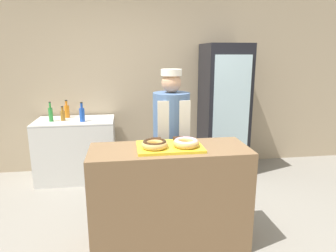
# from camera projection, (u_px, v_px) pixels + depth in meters

# --- Properties ---
(ground_plane) EXTENTS (14.00, 14.00, 0.00)m
(ground_plane) POSITION_uv_depth(u_px,v_px,m) (169.00, 242.00, 2.91)
(ground_plane) COLOR gray
(wall_back) EXTENTS (8.00, 0.06, 2.70)m
(wall_back) POSITION_uv_depth(u_px,v_px,m) (149.00, 82.00, 4.64)
(wall_back) COLOR tan
(wall_back) RESTS_ON ground_plane
(display_counter) EXTENTS (1.44, 0.55, 0.95)m
(display_counter) POSITION_uv_depth(u_px,v_px,m) (170.00, 197.00, 2.80)
(display_counter) COLOR brown
(display_counter) RESTS_ON ground_plane
(serving_tray) EXTENTS (0.58, 0.40, 0.02)m
(serving_tray) POSITION_uv_depth(u_px,v_px,m) (170.00, 147.00, 2.68)
(serving_tray) COLOR yellow
(serving_tray) RESTS_ON display_counter
(donut_chocolate_glaze) EXTENTS (0.23, 0.23, 0.07)m
(donut_chocolate_glaze) POSITION_uv_depth(u_px,v_px,m) (155.00, 144.00, 2.61)
(donut_chocolate_glaze) COLOR tan
(donut_chocolate_glaze) RESTS_ON serving_tray
(donut_light_glaze) EXTENTS (0.23, 0.23, 0.07)m
(donut_light_glaze) POSITION_uv_depth(u_px,v_px,m) (186.00, 142.00, 2.64)
(donut_light_glaze) COLOR tan
(donut_light_glaze) RESTS_ON serving_tray
(brownie_back_left) EXTENTS (0.10, 0.10, 0.03)m
(brownie_back_left) POSITION_uv_depth(u_px,v_px,m) (156.00, 140.00, 2.79)
(brownie_back_left) COLOR #382111
(brownie_back_left) RESTS_ON serving_tray
(brownie_back_right) EXTENTS (0.10, 0.10, 0.03)m
(brownie_back_right) POSITION_uv_depth(u_px,v_px,m) (179.00, 139.00, 2.82)
(brownie_back_right) COLOR #382111
(brownie_back_right) RESTS_ON serving_tray
(baker_person) EXTENTS (0.40, 0.40, 1.62)m
(baker_person) POSITION_uv_depth(u_px,v_px,m) (171.00, 140.00, 3.33)
(baker_person) COLOR #4C4C51
(baker_person) RESTS_ON ground_plane
(beverage_fridge) EXTENTS (0.63, 0.69, 1.92)m
(beverage_fridge) POSITION_uv_depth(u_px,v_px,m) (223.00, 110.00, 4.50)
(beverage_fridge) COLOR black
(beverage_fridge) RESTS_ON ground_plane
(chest_freezer) EXTENTS (1.09, 0.66, 0.87)m
(chest_freezer) POSITION_uv_depth(u_px,v_px,m) (77.00, 149.00, 4.32)
(chest_freezer) COLOR silver
(chest_freezer) RESTS_ON ground_plane
(bottle_green) EXTENTS (0.06, 0.06, 0.27)m
(bottle_green) POSITION_uv_depth(u_px,v_px,m) (51.00, 114.00, 4.10)
(bottle_green) COLOR #2D8C38
(bottle_green) RESTS_ON chest_freezer
(bottle_blue) EXTENTS (0.07, 0.07, 0.27)m
(bottle_blue) POSITION_uv_depth(u_px,v_px,m) (82.00, 114.00, 4.09)
(bottle_blue) COLOR #1E4CB2
(bottle_blue) RESTS_ON chest_freezer
(bottle_orange) EXTENTS (0.07, 0.07, 0.26)m
(bottle_orange) POSITION_uv_depth(u_px,v_px,m) (67.00, 111.00, 4.35)
(bottle_orange) COLOR orange
(bottle_orange) RESTS_ON chest_freezer
(bottle_amber) EXTENTS (0.06, 0.06, 0.20)m
(bottle_amber) POSITION_uv_depth(u_px,v_px,m) (63.00, 115.00, 4.16)
(bottle_amber) COLOR #99661E
(bottle_amber) RESTS_ON chest_freezer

